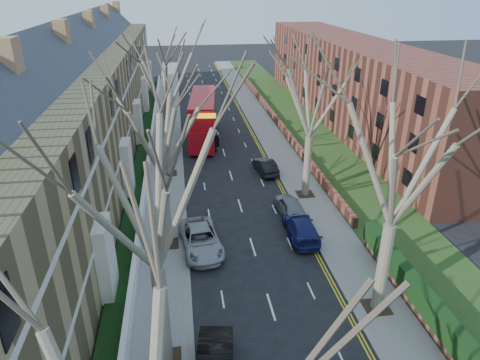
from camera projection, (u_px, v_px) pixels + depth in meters
name	position (u px, v px, depth m)	size (l,w,h in m)	color
pavement_left	(167.00, 136.00, 49.89)	(3.00, 102.00, 0.12)	slate
pavement_right	(268.00, 132.00, 51.45)	(3.00, 102.00, 0.12)	slate
terrace_left	(78.00, 112.00, 39.42)	(9.70, 78.00, 13.60)	#9A834E
flats_right	(351.00, 81.00, 54.47)	(13.97, 54.00, 10.00)	brown
front_wall_left	(149.00, 158.00, 42.26)	(0.30, 78.00, 1.00)	white
grass_verge_right	(304.00, 129.00, 52.00)	(6.00, 102.00, 0.06)	#223B15
tree_left_mid	(149.00, 179.00, 16.30)	(10.50, 10.50, 14.71)	brown
tree_left_far	(157.00, 115.00, 25.42)	(10.15, 10.15, 14.22)	brown
tree_left_dist	(162.00, 71.00, 36.07)	(10.50, 10.50, 14.71)	brown
tree_right_mid	(404.00, 146.00, 19.58)	(10.50, 10.50, 14.71)	brown
tree_right_far	(313.00, 86.00, 32.29)	(10.15, 10.15, 14.22)	brown
double_decker_bus	(203.00, 119.00, 48.07)	(3.91, 12.11, 4.94)	#AE0C13
car_left_far	(201.00, 240.00, 28.57)	(2.50, 5.42, 1.51)	#9B9AA0
car_right_near	(301.00, 228.00, 30.04)	(2.01, 4.95, 1.44)	navy
car_right_mid	(290.00, 206.00, 33.00)	(1.69, 4.20, 1.43)	gray
car_right_far	(266.00, 166.00, 40.21)	(1.43, 4.10, 1.35)	black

